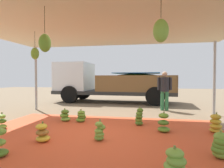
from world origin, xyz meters
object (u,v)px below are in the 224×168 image
object	(u,v)px
banana_bunch_0	(100,132)
banana_bunch_5	(139,117)
worker_0	(165,88)
banana_bunch_2	(216,124)
banana_bunch_9	(164,123)
banana_bunch_8	(221,146)
banana_bunch_10	(65,116)
cargo_truck_main	(109,82)
banana_bunch_3	(175,164)
banana_bunch_7	(2,122)
banana_bunch_4	(81,116)
banana_bunch_6	(42,133)

from	to	relation	value
banana_bunch_0	banana_bunch_5	bearing A→B (deg)	62.89
banana_bunch_5	worker_0	world-z (taller)	worker_0
banana_bunch_2	banana_bunch_9	xyz separation A→B (m)	(-1.34, -0.14, -0.00)
banana_bunch_0	banana_bunch_8	size ratio (longest dim) A/B	0.99
banana_bunch_2	banana_bunch_10	world-z (taller)	banana_bunch_2
banana_bunch_8	banana_bunch_10	world-z (taller)	banana_bunch_8
banana_bunch_5	cargo_truck_main	size ratio (longest dim) A/B	0.08
banana_bunch_2	banana_bunch_8	distance (m)	1.80
banana_bunch_3	banana_bunch_7	distance (m)	4.89
banana_bunch_8	banana_bunch_10	xyz separation A→B (m)	(-4.04, 2.33, -0.04)
worker_0	banana_bunch_8	bearing A→B (deg)	-83.67
banana_bunch_0	banana_bunch_3	size ratio (longest dim) A/B	1.07
banana_bunch_4	banana_bunch_9	xyz separation A→B (m)	(2.59, -0.74, 0.05)
banana_bunch_8	banana_bunch_0	bearing A→B (deg)	166.37
banana_bunch_0	worker_0	world-z (taller)	worker_0
banana_bunch_0	banana_bunch_7	world-z (taller)	banana_bunch_0
banana_bunch_7	banana_bunch_9	bearing A→B (deg)	6.75
banana_bunch_9	cargo_truck_main	size ratio (longest dim) A/B	0.08
banana_bunch_9	worker_0	xyz separation A→B (m)	(0.30, 3.64, 0.78)
banana_bunch_2	banana_bunch_6	world-z (taller)	banana_bunch_2
banana_bunch_5	cargo_truck_main	world-z (taller)	cargo_truck_main
banana_bunch_10	banana_bunch_8	bearing A→B (deg)	-29.93
banana_bunch_4	banana_bunch_8	world-z (taller)	banana_bunch_8
banana_bunch_0	cargo_truck_main	distance (m)	7.41
banana_bunch_3	banana_bunch_8	bearing A→B (deg)	43.32
banana_bunch_6	banana_bunch_10	world-z (taller)	banana_bunch_6
banana_bunch_4	banana_bunch_6	size ratio (longest dim) A/B	0.94
banana_bunch_10	worker_0	xyz separation A→B (m)	(3.46, 2.92, 0.83)
banana_bunch_5	banana_bunch_9	distance (m)	0.91
banana_bunch_2	worker_0	bearing A→B (deg)	106.56
banana_bunch_10	banana_bunch_2	bearing A→B (deg)	-7.40
cargo_truck_main	banana_bunch_3	bearing A→B (deg)	-72.42
banana_bunch_10	cargo_truck_main	bearing A→B (deg)	85.88
banana_bunch_7	worker_0	distance (m)	6.43
banana_bunch_2	worker_0	distance (m)	3.74
banana_bunch_2	banana_bunch_9	distance (m)	1.35
banana_bunch_7	banana_bunch_10	world-z (taller)	banana_bunch_7
banana_bunch_5	banana_bunch_4	bearing A→B (deg)	176.13
banana_bunch_6	banana_bunch_2	bearing A→B (deg)	19.60
banana_bunch_8	banana_bunch_6	bearing A→B (deg)	175.77
banana_bunch_5	banana_bunch_3	bearing A→B (deg)	-77.74
cargo_truck_main	worker_0	distance (m)	4.00
banana_bunch_9	banana_bunch_4	bearing A→B (deg)	164.10
banana_bunch_0	banana_bunch_9	bearing A→B (deg)	34.01
banana_bunch_4	banana_bunch_8	xyz separation A→B (m)	(3.47, -2.34, 0.05)
banana_bunch_8	banana_bunch_9	distance (m)	1.83
banana_bunch_2	banana_bunch_7	size ratio (longest dim) A/B	1.15
banana_bunch_0	banana_bunch_2	world-z (taller)	banana_bunch_2
banana_bunch_2	banana_bunch_10	bearing A→B (deg)	172.60
banana_bunch_2	banana_bunch_7	world-z (taller)	banana_bunch_2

